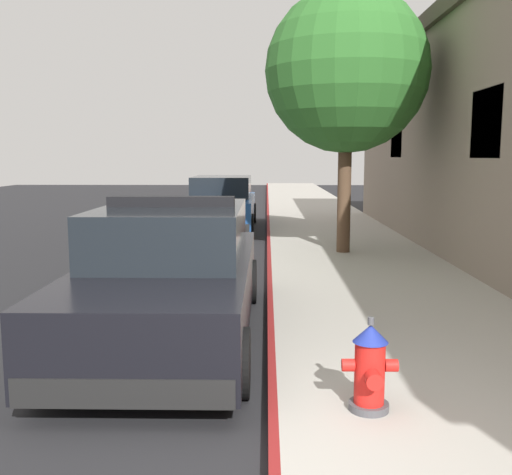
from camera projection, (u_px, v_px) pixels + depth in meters
ground_plane at (90, 251)px, 13.89m from camera, size 29.39×60.00×0.20m
sidewalk_pavement at (342, 245)px, 13.75m from camera, size 3.38×60.00×0.14m
curb_painted_edge at (269, 244)px, 13.79m from camera, size 0.08×60.00×0.14m
police_cruiser at (172, 276)px, 6.86m from camera, size 1.94×4.84×1.68m
parked_car_silver_ahead at (222, 204)px, 17.07m from camera, size 1.94×4.84×1.56m
fire_hydrant at (370, 368)px, 4.58m from camera, size 0.44×0.40×0.76m
street_tree at (347, 71)px, 11.77m from camera, size 3.32×3.32×5.39m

